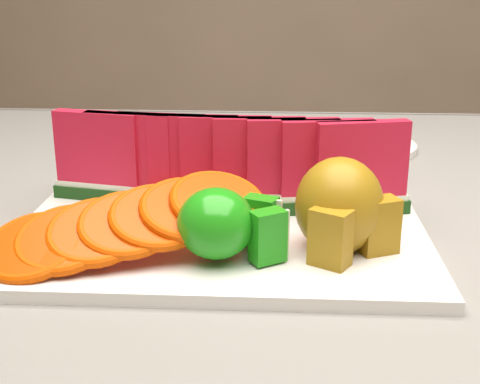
{
  "coord_description": "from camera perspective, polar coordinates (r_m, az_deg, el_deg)",
  "views": [
    {
      "loc": [
        -0.02,
        -0.7,
        1.02
      ],
      "look_at": [
        -0.06,
        -0.1,
        0.81
      ],
      "focal_mm": 50.0,
      "sensor_mm": 36.0,
      "label": 1
    }
  ],
  "objects": [
    {
      "name": "orange_fan_back",
      "position": [
        0.78,
        0.19,
        2.12
      ],
      "size": [
        0.32,
        0.1,
        0.04
      ],
      "color": "#C73B07",
      "rests_on": "platter"
    },
    {
      "name": "watermelon_row",
      "position": [
        0.7,
        -1.23,
        2.37
      ],
      "size": [
        0.39,
        0.07,
        0.1
      ],
      "color": "#0A3C09",
      "rests_on": "platter"
    },
    {
      "name": "pear_cluster",
      "position": [
        0.61,
        8.62,
        -1.44
      ],
      "size": [
        0.1,
        0.11,
        0.09
      ],
      "color": "olive",
      "rests_on": "platter"
    },
    {
      "name": "side_plate",
      "position": [
        1.0,
        9.73,
        3.9
      ],
      "size": [
        0.22,
        0.22,
        0.01
      ],
      "color": "silver",
      "rests_on": "tablecloth"
    },
    {
      "name": "table",
      "position": [
        0.79,
        4.54,
        -8.49
      ],
      "size": [
        1.4,
        0.9,
        0.75
      ],
      "color": "#45301C",
      "rests_on": "ground"
    },
    {
      "name": "tablecloth",
      "position": [
        0.76,
        4.66,
        -4.31
      ],
      "size": [
        1.53,
        1.03,
        0.2
      ],
      "color": "slate",
      "rests_on": "table"
    },
    {
      "name": "orange_fan_front",
      "position": [
        0.6,
        -9.56,
        -2.68
      ],
      "size": [
        0.27,
        0.16,
        0.07
      ],
      "color": "#C73B07",
      "rests_on": "platter"
    },
    {
      "name": "apple_cluster",
      "position": [
        0.58,
        -1.34,
        -2.76
      ],
      "size": [
        0.1,
        0.08,
        0.06
      ],
      "color": "#367C1C",
      "rests_on": "platter"
    },
    {
      "name": "tangerine_segments",
      "position": [
        0.68,
        -4.02,
        -1.2
      ],
      "size": [
        0.13,
        0.07,
        0.03
      ],
      "color": "#D8490C",
      "rests_on": "platter"
    },
    {
      "name": "fork",
      "position": [
        0.93,
        -4.77,
        2.88
      ],
      "size": [
        0.09,
        0.19,
        0.0
      ],
      "color": "silver",
      "rests_on": "tablecloth"
    },
    {
      "name": "platter",
      "position": [
        0.67,
        -1.58,
        -3.35
      ],
      "size": [
        0.4,
        0.3,
        0.01
      ],
      "color": "silver",
      "rests_on": "tablecloth"
    }
  ]
}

